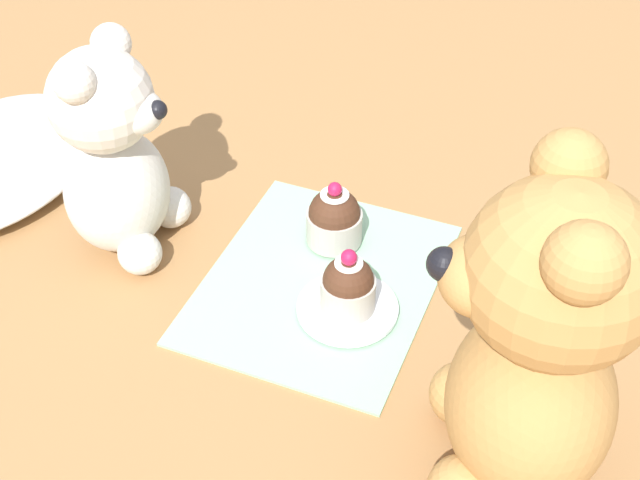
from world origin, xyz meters
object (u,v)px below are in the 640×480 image
at_px(teddy_bear_cream, 114,156).
at_px(saucer_plate, 347,308).
at_px(teddy_bear_tan, 537,347).
at_px(cupcake_near_tan_bear, 348,286).
at_px(cupcake_near_cream_bear, 334,219).

bearing_deg(teddy_bear_cream, saucer_plate, -99.17).
xyz_separation_m(teddy_bear_cream, saucer_plate, (-0.01, -0.24, -0.10)).
xyz_separation_m(teddy_bear_tan, saucer_plate, (0.11, 0.18, -0.13)).
relative_size(teddy_bear_cream, cupcake_near_tan_bear, 3.27).
bearing_deg(teddy_bear_tan, cupcake_near_tan_bear, -136.58).
bearing_deg(teddy_bear_cream, cupcake_near_cream_bear, -75.22).
distance_m(teddy_bear_tan, saucer_plate, 0.24).
relative_size(cupcake_near_cream_bear, saucer_plate, 0.75).
bearing_deg(cupcake_near_tan_bear, teddy_bear_cream, 86.45).
bearing_deg(saucer_plate, cupcake_near_tan_bear, 63.43).
relative_size(teddy_bear_cream, cupcake_near_cream_bear, 3.14).
distance_m(saucer_plate, cupcake_near_tan_bear, 0.03).
bearing_deg(cupcake_near_cream_bear, teddy_bear_tan, -130.85).
bearing_deg(saucer_plate, teddy_bear_cream, 86.45).
xyz_separation_m(teddy_bear_tan, cupcake_near_cream_bear, (0.19, 0.22, -0.11)).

